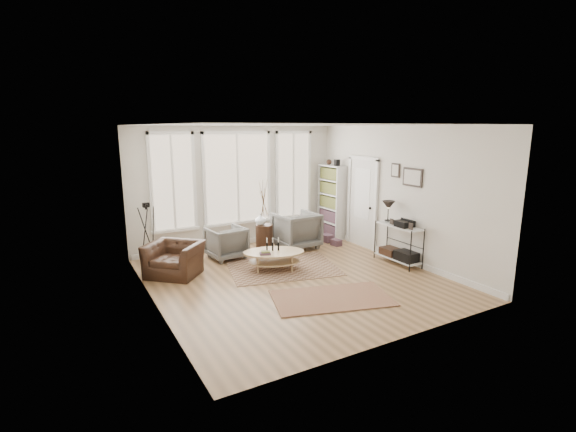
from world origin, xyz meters
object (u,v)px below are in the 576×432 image
armchair_left (226,243)px  accent_chair (174,259)px  armchair_right (296,230)px  coffee_table (274,255)px  low_shelf (398,240)px  side_table (264,216)px  bookcase (332,201)px

armchair_left → accent_chair: bearing=16.0°
armchair_right → accent_chair: (-3.06, -0.47, -0.11)m
coffee_table → armchair_right: (1.23, 1.17, 0.13)m
armchair_left → accent_chair: armchair_left is taller
low_shelf → armchair_right: bearing=121.1°
coffee_table → side_table: side_table is taller
coffee_table → side_table: 1.56m
coffee_table → armchair_left: bearing=114.3°
armchair_right → accent_chair: size_ratio=0.96×
bookcase → armchair_left: bearing=-173.2°
side_table → armchair_left: bearing=-170.1°
bookcase → low_shelf: (-0.06, -2.52, -0.44)m
coffee_table → accent_chair: size_ratio=1.43×
armchair_right → accent_chair: bearing=6.9°
armchair_right → side_table: 0.87m
bookcase → low_shelf: bearing=-91.3°
armchair_left → low_shelf: bearing=138.7°
bookcase → low_shelf: bookcase is taller
bookcase → coffee_table: size_ratio=1.44×
low_shelf → coffee_table: 2.67m
side_table → armchair_right: bearing=-16.9°
coffee_table → armchair_left: (-0.55, 1.22, 0.05)m
coffee_table → armchair_right: 1.70m
coffee_table → side_table: size_ratio=0.84×
armchair_right → side_table: size_ratio=0.56×
armchair_left → accent_chair: size_ratio=0.78×
armchair_left → armchair_right: armchair_right is taller
side_table → accent_chair: 2.46m
armchair_left → accent_chair: 1.39m
bookcase → low_shelf: 2.56m
low_shelf → coffee_table: bearing=159.5°
low_shelf → side_table: 3.10m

